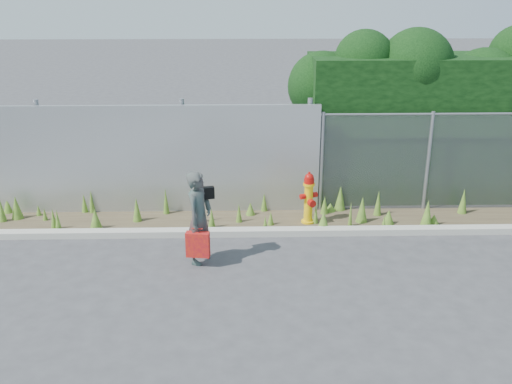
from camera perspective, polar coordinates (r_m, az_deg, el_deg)
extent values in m
plane|color=#3E3D40|center=(9.03, 2.15, -9.06)|extent=(80.00, 80.00, 0.00)
cube|color=#B0AD9F|center=(10.61, 1.57, -4.00)|extent=(16.00, 0.22, 0.12)
cube|color=#483B29|center=(11.18, 1.41, -2.99)|extent=(16.00, 1.20, 0.01)
cone|color=#467122|center=(11.34, -11.83, -1.77)|extent=(0.18, 0.18, 0.49)
cone|color=#467122|center=(11.77, 8.42, -0.65)|extent=(0.23, 0.23, 0.52)
cone|color=#467122|center=(11.59, -9.00, -0.96)|extent=(0.13, 0.13, 0.54)
cone|color=#467122|center=(11.07, 6.00, -2.21)|extent=(0.10, 0.10, 0.42)
cone|color=#467122|center=(11.92, -20.36, -2.16)|extent=(0.10, 0.10, 0.26)
cone|color=#467122|center=(11.12, -5.23, -1.88)|extent=(0.08, 0.08, 0.48)
cone|color=#467122|center=(11.29, 13.11, -2.50)|extent=(0.24, 0.24, 0.30)
cone|color=#467122|center=(12.17, -22.84, -1.49)|extent=(0.23, 0.23, 0.47)
cone|color=#467122|center=(11.08, -1.72, -2.15)|extent=(0.13, 0.13, 0.39)
cone|color=#467122|center=(10.75, 0.93, -3.14)|extent=(0.10, 0.10, 0.29)
cone|color=#467122|center=(10.97, 1.48, -2.69)|extent=(0.13, 0.13, 0.28)
cone|color=#467122|center=(11.40, -19.60, -2.61)|extent=(0.13, 0.13, 0.43)
cone|color=#467122|center=(11.25, -19.21, -2.79)|extent=(0.13, 0.13, 0.46)
cone|color=#467122|center=(11.03, 12.67, -3.01)|extent=(0.09, 0.09, 0.31)
cone|color=#467122|center=(11.97, -16.12, -0.98)|extent=(0.12, 0.12, 0.48)
cone|color=#467122|center=(11.50, 17.35, -2.70)|extent=(0.23, 0.23, 0.22)
cone|color=#467122|center=(11.25, 10.56, -1.77)|extent=(0.23, 0.23, 0.53)
cone|color=#467122|center=(11.43, -0.56, -1.74)|extent=(0.20, 0.20, 0.27)
cone|color=#467122|center=(11.40, 5.05, -1.78)|extent=(0.12, 0.12, 0.31)
cone|color=#467122|center=(11.61, 0.82, -1.08)|extent=(0.13, 0.13, 0.38)
cone|color=#467122|center=(10.81, 6.76, -2.92)|extent=(0.24, 0.24, 0.38)
cone|color=#467122|center=(12.05, -16.79, -1.09)|extent=(0.13, 0.13, 0.41)
cone|color=#467122|center=(12.58, -23.56, -1.14)|extent=(0.21, 0.21, 0.38)
cone|color=#467122|center=(12.21, 20.01, -0.92)|extent=(0.18, 0.18, 0.52)
cone|color=#467122|center=(11.55, 6.87, -1.35)|extent=(0.16, 0.16, 0.38)
cone|color=#467122|center=(11.01, 9.43, -2.23)|extent=(0.08, 0.08, 0.52)
cone|color=#467122|center=(11.19, -15.76, -2.64)|extent=(0.24, 0.24, 0.42)
cone|color=#467122|center=(11.32, 16.74, -2.12)|extent=(0.23, 0.23, 0.55)
cone|color=#467122|center=(12.21, -20.92, -1.78)|extent=(0.11, 0.11, 0.23)
cone|color=#467122|center=(12.14, -24.10, -1.73)|extent=(0.15, 0.15, 0.48)
cone|color=#467122|center=(11.63, 12.11, -1.13)|extent=(0.16, 0.16, 0.53)
cone|color=#467122|center=(10.84, -4.45, -2.68)|extent=(0.14, 0.14, 0.40)
cone|color=#467122|center=(11.72, 7.44, -1.57)|extent=(0.22, 0.22, 0.19)
cube|color=#A2A5A9|center=(11.68, -14.85, 3.07)|extent=(8.50, 0.08, 2.20)
cylinder|color=gray|center=(12.12, -20.51, 3.33)|extent=(0.10, 0.10, 2.30)
cylinder|color=gray|center=(11.51, -7.21, 3.62)|extent=(0.10, 0.10, 2.30)
cylinder|color=gray|center=(11.53, 5.27, 3.72)|extent=(0.10, 0.10, 2.30)
cube|color=gray|center=(12.34, 21.45, 2.76)|extent=(6.50, 0.03, 2.00)
cylinder|color=gray|center=(12.10, 22.06, 7.28)|extent=(6.50, 0.04, 0.04)
cylinder|color=gray|center=(11.48, 6.56, 2.95)|extent=(0.07, 0.07, 2.05)
cylinder|color=gray|center=(11.97, 16.82, 2.92)|extent=(0.07, 0.07, 2.05)
cube|color=black|center=(13.22, 21.34, 6.14)|extent=(7.30, 1.60, 3.00)
sphere|color=black|center=(12.35, 6.61, 10.50)|extent=(1.46, 1.46, 1.46)
sphere|color=black|center=(12.26, 10.79, 12.85)|extent=(1.25, 1.25, 1.25)
sphere|color=black|center=(12.39, 15.72, 12.12)|extent=(1.52, 1.52, 1.52)
sphere|color=black|center=(12.57, 18.70, 9.98)|extent=(1.17, 1.17, 1.17)
sphere|color=black|center=(13.17, 21.80, 9.72)|extent=(1.65, 1.65, 1.65)
cylinder|color=yellow|center=(11.17, 5.19, -2.98)|extent=(0.26, 0.26, 0.06)
cylinder|color=yellow|center=(11.03, 5.25, -1.24)|extent=(0.17, 0.17, 0.78)
cylinder|color=yellow|center=(10.88, 5.32, 0.78)|extent=(0.22, 0.22, 0.05)
cylinder|color=#B20F0A|center=(10.86, 5.33, 1.10)|extent=(0.19, 0.19, 0.09)
sphere|color=#B20F0A|center=(10.84, 5.34, 1.42)|extent=(0.18, 0.18, 0.18)
cylinder|color=#B20F0A|center=(10.81, 5.36, 1.88)|extent=(0.05, 0.05, 0.05)
cylinder|color=#B20F0A|center=(10.95, 4.61, -0.37)|extent=(0.09, 0.10, 0.10)
cylinder|color=#B20F0A|center=(10.98, 5.95, -0.35)|extent=(0.09, 0.10, 0.10)
cylinder|color=#B20F0A|center=(10.88, 5.34, -1.15)|extent=(0.14, 0.11, 0.14)
imported|color=#106A61|center=(9.40, -5.70, -2.55)|extent=(0.58, 0.68, 1.58)
cube|color=#9F0921|center=(9.37, -5.84, -5.24)|extent=(0.38, 0.14, 0.42)
cylinder|color=#9F0921|center=(9.25, -5.90, -3.66)|extent=(0.18, 0.02, 0.02)
cube|color=black|center=(9.45, -5.00, -0.08)|extent=(0.26, 0.11, 0.20)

